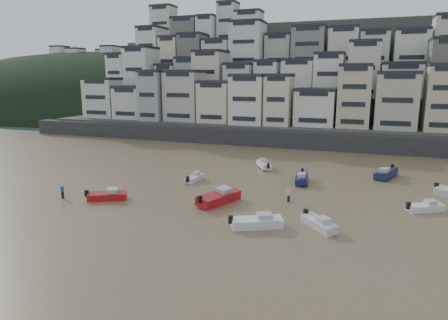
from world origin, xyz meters
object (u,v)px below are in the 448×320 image
at_px(person_blue, 62,191).
at_px(boat_d, 425,206).
at_px(boat_b, 319,222).
at_px(person_pink, 289,195).
at_px(boat_i, 386,172).
at_px(boat_a, 257,220).
at_px(boat_f, 195,177).
at_px(boat_j, 107,194).
at_px(boat_h, 264,164).
at_px(boat_e, 302,177).
at_px(boat_c, 219,196).

bearing_deg(person_blue, boat_d, 13.46).
bearing_deg(boat_b, person_pink, 168.20).
xyz_separation_m(boat_i, person_pink, (-11.51, -16.84, 0.02)).
relative_size(boat_d, boat_i, 0.74).
height_order(boat_a, boat_f, boat_a).
distance_m(boat_d, boat_j, 37.57).
relative_size(boat_h, person_pink, 3.00).
bearing_deg(boat_a, boat_e, 58.55).
distance_m(boat_i, person_blue, 46.00).
distance_m(boat_c, boat_j, 13.92).
bearing_deg(boat_j, boat_b, -29.29).
xyz_separation_m(boat_c, person_blue, (-19.18, -4.87, -0.06)).
xyz_separation_m(boat_b, boat_c, (-12.40, 4.18, 0.24)).
xyz_separation_m(boat_a, boat_d, (16.59, 11.39, -0.15)).
relative_size(boat_i, person_pink, 3.58).
xyz_separation_m(boat_c, boat_j, (-13.46, -3.56, -0.23)).
height_order(boat_i, person_blue, person_blue).
distance_m(boat_e, person_blue, 32.39).
relative_size(boat_i, boat_j, 1.21).
distance_m(boat_h, person_pink, 18.24).
distance_m(boat_e, boat_f, 15.54).
bearing_deg(boat_h, boat_d, -152.45).
distance_m(boat_c, person_pink, 8.55).
bearing_deg(boat_d, person_pink, 156.01).
distance_m(boat_c, boat_i, 28.03).
height_order(boat_h, boat_i, boat_i).
distance_m(boat_a, boat_j, 20.10).
relative_size(boat_c, boat_h, 1.30).
bearing_deg(boat_e, boat_c, -38.40).
xyz_separation_m(boat_a, person_blue, (-25.65, 1.28, 0.09)).
relative_size(boat_c, boat_j, 1.32).
relative_size(boat_h, person_blue, 3.00).
height_order(boat_f, boat_i, boat_i).
xyz_separation_m(boat_i, boat_j, (-32.78, -23.87, -0.15)).
bearing_deg(boat_e, boat_i, 115.08).
relative_size(boat_c, boat_e, 1.20).
height_order(boat_a, boat_h, boat_a).
distance_m(boat_c, boat_e, 15.18).
distance_m(boat_e, boat_h, 10.28).
height_order(boat_d, person_blue, person_blue).
xyz_separation_m(boat_f, boat_h, (7.46, 11.68, 0.11)).
xyz_separation_m(boat_b, person_blue, (-31.58, -0.69, 0.19)).
relative_size(person_blue, person_pink, 1.00).
relative_size(boat_b, boat_i, 0.80).
xyz_separation_m(boat_e, boat_h, (-7.40, 7.14, -0.06)).
distance_m(boat_h, person_blue, 31.79).
distance_m(boat_b, boat_e, 17.78).
bearing_deg(boat_h, boat_b, 177.12).
bearing_deg(person_blue, boat_a, -2.86).
height_order(boat_f, boat_j, boat_j).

